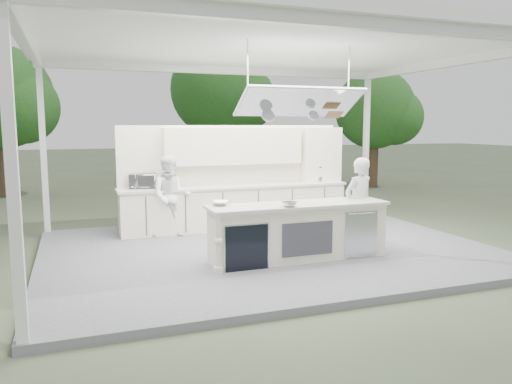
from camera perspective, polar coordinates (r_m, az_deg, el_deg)
name	(u,v)px	position (r m, az deg, el deg)	size (l,w,h in m)	color
ground	(268,254)	(9.34, 1.35, -7.06)	(90.00, 90.00, 0.00)	#47553B
stage_deck	(268,251)	(9.33, 1.35, -6.71)	(8.00, 6.00, 0.12)	slate
tent	(269,49)	(9.13, 1.48, 16.08)	(8.20, 6.20, 3.86)	white
demo_island	(297,231)	(8.46, 4.76, -4.50)	(3.10, 0.79, 0.95)	white
back_counter	(236,207)	(10.97, -2.27, -1.67)	(5.08, 0.72, 0.95)	white
back_wall_unit	(252,161)	(11.20, -0.47, 3.56)	(5.05, 0.48, 2.25)	white
tree_cluster	(164,99)	(18.48, -10.44, 10.36)	(19.55, 9.40, 5.85)	#4E3C27
head_chef	(358,204)	(9.19, 11.63, -1.36)	(0.61, 0.40, 1.68)	silver
sous_chef	(171,196)	(10.22, -9.67, -0.49)	(0.80, 0.63, 1.65)	white
toaster_oven	(143,181)	(10.64, -12.81, 1.25)	(0.55, 0.38, 0.31)	#BABDC1
bowl_large	(220,203)	(8.17, -4.15, -1.29)	(0.30, 0.30, 0.07)	silver
bowl_small	(289,204)	(8.05, 3.83, -1.40)	(0.26, 0.26, 0.08)	silver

